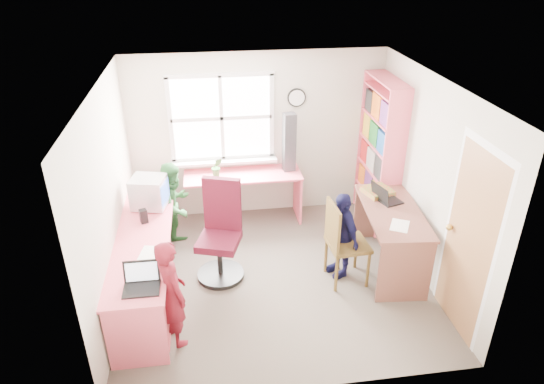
{
  "coord_description": "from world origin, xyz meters",
  "views": [
    {
      "loc": [
        -0.72,
        -4.76,
        3.69
      ],
      "look_at": [
        0.0,
        0.25,
        1.05
      ],
      "focal_mm": 32.0,
      "sensor_mm": 36.0,
      "label": 1
    }
  ],
  "objects_px": {
    "swivel_chair": "(221,236)",
    "person_green": "(175,206)",
    "crt_monitor": "(149,192)",
    "laptop_left": "(142,282)",
    "l_desk": "(162,269)",
    "right_desk": "(391,226)",
    "bookshelf": "(379,157)",
    "person_navy": "(341,235)",
    "laptop_right": "(385,197)",
    "cd_tower": "(289,142)",
    "wooden_chair": "(342,240)",
    "potted_plant": "(217,167)",
    "person_red": "(172,293)"
  },
  "relations": [
    {
      "from": "laptop_right",
      "to": "swivel_chair",
      "type": "bearing_deg",
      "value": 75.6
    },
    {
      "from": "crt_monitor",
      "to": "person_green",
      "type": "height_order",
      "value": "person_green"
    },
    {
      "from": "cd_tower",
      "to": "person_green",
      "type": "relative_size",
      "value": 0.7
    },
    {
      "from": "l_desk",
      "to": "laptop_left",
      "type": "distance_m",
      "value": 0.75
    },
    {
      "from": "right_desk",
      "to": "person_navy",
      "type": "relative_size",
      "value": 1.32
    },
    {
      "from": "swivel_chair",
      "to": "crt_monitor",
      "type": "relative_size",
      "value": 2.63
    },
    {
      "from": "laptop_left",
      "to": "bookshelf",
      "type": "bearing_deg",
      "value": 35.15
    },
    {
      "from": "laptop_left",
      "to": "person_green",
      "type": "height_order",
      "value": "person_green"
    },
    {
      "from": "bookshelf",
      "to": "crt_monitor",
      "type": "xyz_separation_m",
      "value": [
        -3.11,
        -0.54,
        -0.05
      ]
    },
    {
      "from": "swivel_chair",
      "to": "crt_monitor",
      "type": "distance_m",
      "value": 1.04
    },
    {
      "from": "swivel_chair",
      "to": "person_navy",
      "type": "xyz_separation_m",
      "value": [
        1.43,
        -0.21,
        0.02
      ]
    },
    {
      "from": "crt_monitor",
      "to": "person_red",
      "type": "distance_m",
      "value": 1.6
    },
    {
      "from": "crt_monitor",
      "to": "cd_tower",
      "type": "bearing_deg",
      "value": 36.76
    },
    {
      "from": "laptop_left",
      "to": "cd_tower",
      "type": "xyz_separation_m",
      "value": [
        1.84,
        2.41,
        0.37
      ]
    },
    {
      "from": "wooden_chair",
      "to": "person_red",
      "type": "distance_m",
      "value": 2.06
    },
    {
      "from": "laptop_left",
      "to": "l_desk",
      "type": "bearing_deg",
      "value": 80.28
    },
    {
      "from": "bookshelf",
      "to": "cd_tower",
      "type": "height_order",
      "value": "bookshelf"
    },
    {
      "from": "l_desk",
      "to": "cd_tower",
      "type": "xyz_separation_m",
      "value": [
        1.73,
        1.76,
        0.72
      ]
    },
    {
      "from": "crt_monitor",
      "to": "cd_tower",
      "type": "xyz_separation_m",
      "value": [
        1.88,
        0.83,
        0.22
      ]
    },
    {
      "from": "crt_monitor",
      "to": "potted_plant",
      "type": "bearing_deg",
      "value": 54.7
    },
    {
      "from": "bookshelf",
      "to": "right_desk",
      "type": "bearing_deg",
      "value": -100.39
    },
    {
      "from": "l_desk",
      "to": "person_navy",
      "type": "height_order",
      "value": "person_navy"
    },
    {
      "from": "l_desk",
      "to": "wooden_chair",
      "type": "height_order",
      "value": "wooden_chair"
    },
    {
      "from": "l_desk",
      "to": "right_desk",
      "type": "relative_size",
      "value": 2.01
    },
    {
      "from": "swivel_chair",
      "to": "person_green",
      "type": "bearing_deg",
      "value": 146.34
    },
    {
      "from": "cd_tower",
      "to": "l_desk",
      "type": "bearing_deg",
      "value": -141.66
    },
    {
      "from": "swivel_chair",
      "to": "cd_tower",
      "type": "xyz_separation_m",
      "value": [
        1.05,
        1.29,
        0.64
      ]
    },
    {
      "from": "bookshelf",
      "to": "person_green",
      "type": "height_order",
      "value": "bookshelf"
    },
    {
      "from": "l_desk",
      "to": "bookshelf",
      "type": "relative_size",
      "value": 1.4
    },
    {
      "from": "swivel_chair",
      "to": "cd_tower",
      "type": "distance_m",
      "value": 1.78
    },
    {
      "from": "l_desk",
      "to": "person_green",
      "type": "relative_size",
      "value": 2.45
    },
    {
      "from": "bookshelf",
      "to": "person_navy",
      "type": "xyz_separation_m",
      "value": [
        -0.85,
        -1.21,
        -0.45
      ]
    },
    {
      "from": "wooden_chair",
      "to": "laptop_left",
      "type": "xyz_separation_m",
      "value": [
        -2.19,
        -0.77,
        0.23
      ]
    },
    {
      "from": "potted_plant",
      "to": "person_navy",
      "type": "height_order",
      "value": "person_navy"
    },
    {
      "from": "laptop_left",
      "to": "laptop_right",
      "type": "xyz_separation_m",
      "value": [
        2.84,
        1.2,
        0.06
      ]
    },
    {
      "from": "cd_tower",
      "to": "crt_monitor",
      "type": "bearing_deg",
      "value": -163.38
    },
    {
      "from": "laptop_left",
      "to": "person_navy",
      "type": "bearing_deg",
      "value": 22.94
    },
    {
      "from": "person_green",
      "to": "cd_tower",
      "type": "bearing_deg",
      "value": -40.49
    },
    {
      "from": "bookshelf",
      "to": "laptop_right",
      "type": "distance_m",
      "value": 0.96
    },
    {
      "from": "laptop_left",
      "to": "person_navy",
      "type": "xyz_separation_m",
      "value": [
        2.22,
        0.92,
        -0.25
      ]
    },
    {
      "from": "swivel_chair",
      "to": "potted_plant",
      "type": "height_order",
      "value": "swivel_chair"
    },
    {
      "from": "l_desk",
      "to": "bookshelf",
      "type": "distance_m",
      "value": 3.35
    },
    {
      "from": "cd_tower",
      "to": "person_green",
      "type": "bearing_deg",
      "value": -167.44
    },
    {
      "from": "swivel_chair",
      "to": "cd_tower",
      "type": "bearing_deg",
      "value": 69.13
    },
    {
      "from": "swivel_chair",
      "to": "person_green",
      "type": "relative_size",
      "value": 1.02
    },
    {
      "from": "swivel_chair",
      "to": "laptop_right",
      "type": "relative_size",
      "value": 3.01
    },
    {
      "from": "l_desk",
      "to": "right_desk",
      "type": "xyz_separation_m",
      "value": [
        2.74,
        0.31,
        0.13
      ]
    },
    {
      "from": "person_green",
      "to": "laptop_right",
      "type": "bearing_deg",
      "value": -73.9
    },
    {
      "from": "laptop_right",
      "to": "cd_tower",
      "type": "bearing_deg",
      "value": 22.62
    },
    {
      "from": "bookshelf",
      "to": "wooden_chair",
      "type": "xyz_separation_m",
      "value": [
        -0.88,
        -1.35,
        -0.43
      ]
    }
  ]
}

